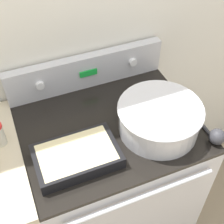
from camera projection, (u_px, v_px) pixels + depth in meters
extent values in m
cube|color=silver|center=(79.00, 25.00, 1.45)|extent=(8.00, 0.05, 2.50)
cube|color=#BCBCC1|center=(110.00, 181.00, 1.77)|extent=(0.81, 0.67, 0.92)
cube|color=black|center=(109.00, 126.00, 1.44)|extent=(0.81, 0.67, 0.02)
cylinder|color=silver|center=(142.00, 197.00, 1.26)|extent=(0.66, 0.02, 0.02)
cube|color=#BCBCC1|center=(86.00, 71.00, 1.57)|extent=(0.81, 0.05, 0.18)
cylinder|color=white|center=(40.00, 86.00, 1.48)|extent=(0.04, 0.02, 0.04)
cylinder|color=white|center=(133.00, 62.00, 1.61)|extent=(0.04, 0.02, 0.04)
cube|color=green|center=(88.00, 73.00, 1.54)|extent=(0.09, 0.01, 0.03)
cylinder|color=silver|center=(159.00, 119.00, 1.37)|extent=(0.35, 0.35, 0.14)
torus|color=silver|center=(161.00, 109.00, 1.32)|extent=(0.37, 0.37, 0.01)
cylinder|color=beige|center=(160.00, 111.00, 1.33)|extent=(0.33, 0.33, 0.02)
cube|color=black|center=(77.00, 156.00, 1.27)|extent=(0.34, 0.22, 0.06)
cube|color=beige|center=(76.00, 154.00, 1.26)|extent=(0.30, 0.19, 0.03)
cylinder|color=#333338|center=(200.00, 122.00, 1.43)|extent=(0.01, 0.24, 0.01)
sphere|color=#333338|center=(217.00, 137.00, 1.34)|extent=(0.07, 0.07, 0.07)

